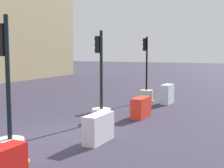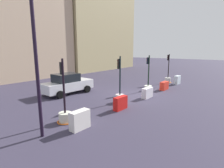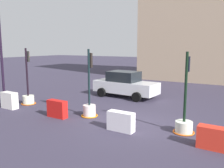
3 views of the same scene
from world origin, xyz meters
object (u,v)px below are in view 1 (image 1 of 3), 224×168
at_px(construction_barrier_2, 98,128).
at_px(construction_barrier_3, 141,107).
at_px(construction_barrier_4, 167,94).
at_px(traffic_light_3, 146,92).
at_px(traffic_light_1, 10,139).
at_px(traffic_light_2, 101,108).

xyz_separation_m(construction_barrier_2, construction_barrier_3, (3.53, 0.03, -0.01)).
relative_size(construction_barrier_2, construction_barrier_4, 1.15).
bearing_deg(traffic_light_3, traffic_light_1, -179.62).
height_order(traffic_light_2, construction_barrier_3, traffic_light_2).
distance_m(traffic_light_1, traffic_light_3, 9.54).
bearing_deg(construction_barrier_2, traffic_light_1, 156.14).
bearing_deg(construction_barrier_4, traffic_light_1, 173.60).
relative_size(traffic_light_1, traffic_light_3, 1.02).
height_order(traffic_light_3, construction_barrier_2, traffic_light_3).
bearing_deg(construction_barrier_3, traffic_light_1, 170.40).
bearing_deg(construction_barrier_4, traffic_light_3, 80.81).
distance_m(traffic_light_2, traffic_light_3, 4.96).
xyz_separation_m(traffic_light_3, construction_barrier_3, (-3.70, -1.05, -0.09)).
bearing_deg(construction_barrier_3, traffic_light_2, 140.36).
distance_m(traffic_light_2, construction_barrier_3, 1.64).
distance_m(traffic_light_1, construction_barrier_3, 5.92).
distance_m(traffic_light_3, construction_barrier_4, 1.13).
bearing_deg(construction_barrier_2, construction_barrier_4, -0.25).
relative_size(traffic_light_3, construction_barrier_3, 2.95).
height_order(construction_barrier_2, construction_barrier_3, construction_barrier_2).
xyz_separation_m(traffic_light_3, construction_barrier_4, (-0.18, -1.11, -0.02)).
xyz_separation_m(traffic_light_1, traffic_light_2, (4.58, 0.06, -0.07)).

